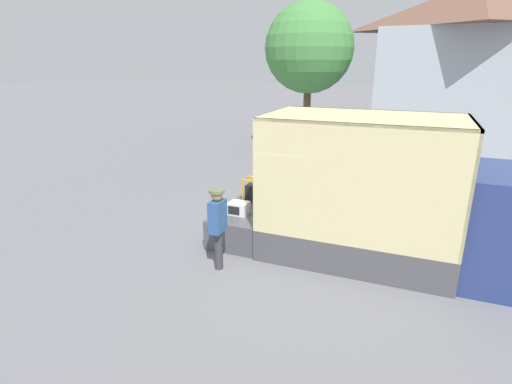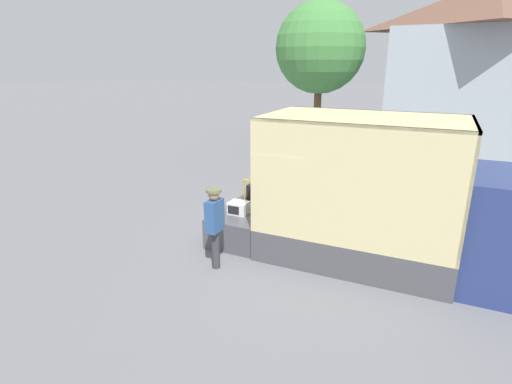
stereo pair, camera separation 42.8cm
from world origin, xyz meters
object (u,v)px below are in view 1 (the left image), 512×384
at_px(portable_generator, 256,193).
at_px(worker_person, 218,221).
at_px(microwave, 239,208).
at_px(box_truck, 447,226).
at_px(street_tree, 309,48).

distance_m(portable_generator, worker_person, 2.52).
bearing_deg(microwave, box_truck, 5.03).
bearing_deg(portable_generator, box_truck, -7.97).
relative_size(worker_person, street_tree, 0.25).
height_order(box_truck, microwave, box_truck).
height_order(box_truck, worker_person, box_truck).
bearing_deg(portable_generator, worker_person, -86.84).
height_order(microwave, portable_generator, portable_generator).
relative_size(box_truck, street_tree, 0.92).
bearing_deg(microwave, portable_generator, 87.87).
relative_size(microwave, street_tree, 0.07).
bearing_deg(box_truck, street_tree, 119.11).
bearing_deg(box_truck, portable_generator, 172.03).
bearing_deg(street_tree, box_truck, -60.89).
bearing_deg(worker_person, box_truck, 22.53).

